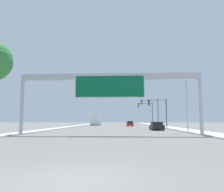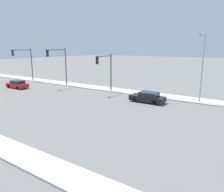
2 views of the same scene
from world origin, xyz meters
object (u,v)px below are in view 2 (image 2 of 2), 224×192
traffic_light_near_intersection (106,67)px  street_lamp_right (202,63)px  traffic_light_mid_block (60,61)px  car_mid_right (148,97)px  traffic_light_far_intersection (26,60)px  car_mid_left (17,84)px

traffic_light_near_intersection → street_lamp_right: bearing=-85.8°
traffic_light_mid_block → street_lamp_right: (1.10, -23.58, 0.46)m
car_mid_right → street_lamp_right: (3.02, -5.62, 4.39)m
car_mid_right → traffic_light_far_intersection: (1.92, 27.96, 3.89)m
car_mid_right → street_lamp_right: bearing=-61.7°
traffic_light_near_intersection → traffic_light_far_intersection: bearing=90.3°
traffic_light_near_intersection → traffic_light_far_intersection: (-0.11, 20.00, 0.54)m
traffic_light_mid_block → street_lamp_right: 23.61m
car_mid_right → traffic_light_mid_block: 18.48m
car_mid_right → car_mid_left: size_ratio=1.04×
traffic_light_near_intersection → traffic_light_mid_block: 10.02m
traffic_light_near_intersection → car_mid_right: bearing=-104.3°
traffic_light_far_intersection → street_lamp_right: size_ratio=0.80×
traffic_light_mid_block → traffic_light_far_intersection: 10.00m
car_mid_right → car_mid_left: 23.33m
traffic_light_far_intersection → traffic_light_mid_block: bearing=-90.0°
car_mid_left → street_lamp_right: bearing=-77.2°
traffic_light_near_intersection → traffic_light_far_intersection: 20.01m
car_mid_left → street_lamp_right: (6.52, -28.69, 4.39)m
car_mid_right → traffic_light_mid_block: size_ratio=0.65×
car_mid_right → traffic_light_near_intersection: 8.87m
traffic_light_far_intersection → street_lamp_right: bearing=-88.1°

